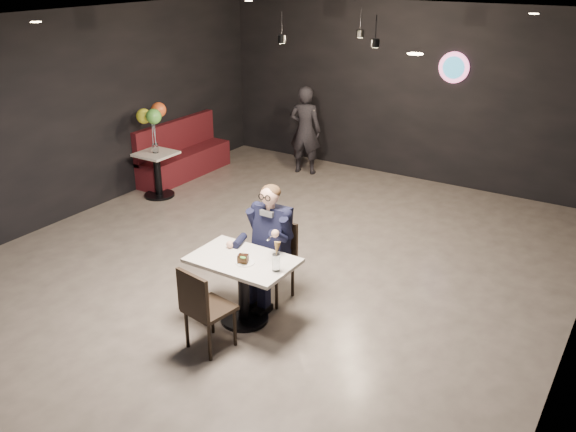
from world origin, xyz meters
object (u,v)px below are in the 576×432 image
Objects in this scene: side_table at (158,176)px; passerby at (305,130)px; chair_near at (210,307)px; balloon_vase at (155,148)px; booth_bench at (184,149)px; sundae_glass at (276,263)px; seated_man at (272,242)px; main_table at (244,290)px; chair_far at (272,263)px.

side_table is 2.75m from passerby.
passerby is (-1.98, 5.15, 0.33)m from chair_near.
booth_bench is at bearing 106.70° from balloon_vase.
sundae_glass is at bearing -30.95° from side_table.
sundae_glass is 4.50m from side_table.
passerby is at bearing 58.62° from balloon_vase.
chair_near is at bearing -129.43° from sundae_glass.
chair_near is 4.42m from side_table.
passerby reaches higher than chair_near.
sundae_glass reaches higher than balloon_vase.
side_table is (-3.39, 1.72, -0.36)m from seated_man.
seated_man is at bearing -36.35° from booth_bench.
seated_man is (0.00, 1.12, 0.26)m from chair_near.
chair_near is at bearing 98.87° from passerby.
booth_bench is 1.25× the size of passerby.
booth_bench reaches higher than side_table.
chair_far is (-0.00, 0.55, 0.09)m from main_table.
seated_man is (0.00, 0.00, 0.26)m from chair_far.
booth_bench is at bearing 141.40° from sundae_glass.
seated_man is 9.96× the size of balloon_vase.
booth_bench is (-3.69, 2.72, 0.04)m from chair_far.
passerby is (-1.98, 4.04, 0.07)m from seated_man.
main_table is at bearing 99.04° from chair_near.
side_table is at bearing -73.30° from booth_bench.
passerby reaches higher than side_table.
chair_far is 0.26m from seated_man.
passerby reaches higher than main_table.
chair_far reaches higher than side_table.
main_table is 7.61× the size of balloon_vase.
chair_far and chair_near have the same top height.
booth_bench reaches higher than chair_near.
main_table is 1.20× the size of chair_near.
main_table is at bearing 101.20° from passerby.
seated_man is at bearing 127.16° from sundae_glass.
sundae_glass is (0.44, -0.58, 0.38)m from chair_far.
sundae_glass is at bearing -38.60° from booth_bench.
booth_bench is at bearing 143.65° from seated_man.
balloon_vase is at bearing 146.24° from main_table.
balloon_vase is (0.30, -1.00, 0.33)m from booth_bench.
chair_far is at bearing 127.16° from sundae_glass.
booth_bench is at bearing 143.65° from chair_far.
side_table is at bearing 146.24° from main_table.
chair_far is at bearing 0.00° from seated_man.
main_table is 0.64m from sundae_glass.
sundae_glass is at bearing 105.51° from passerby.
sundae_glass is at bearing -52.84° from chair_far.
chair_far is at bearing 90.00° from main_table.
balloon_vase is at bearing 149.05° from sundae_glass.
side_table is at bearing 149.05° from sundae_glass.
booth_bench is at bearing 25.48° from passerby.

